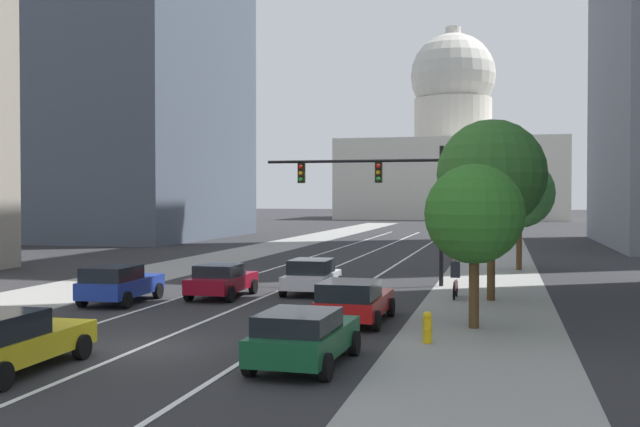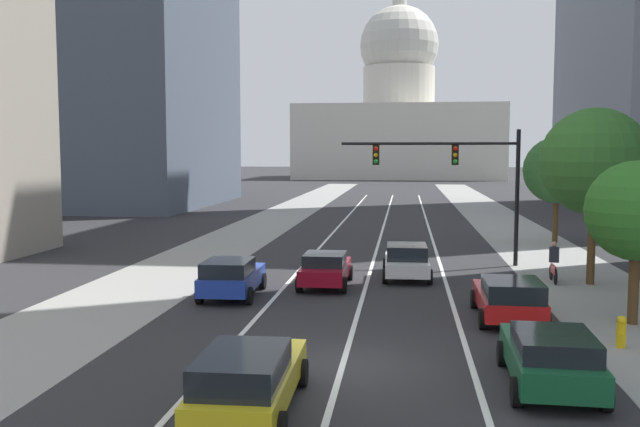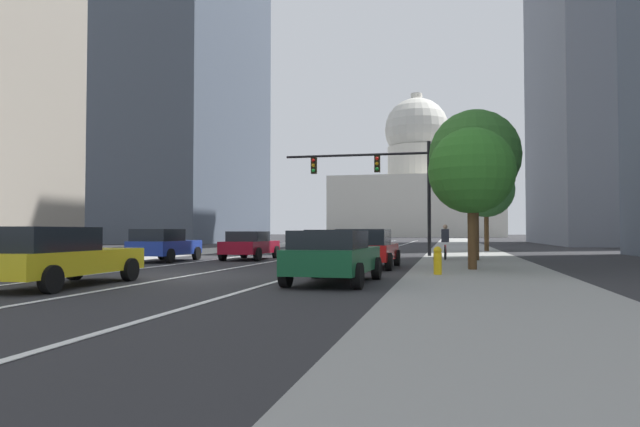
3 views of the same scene
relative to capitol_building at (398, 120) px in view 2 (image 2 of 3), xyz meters
name	(u,v)px [view 2 (image 2 of 3)]	position (x,y,z in m)	size (l,w,h in m)	color
ground_plane	(386,218)	(0.00, -89.33, -12.26)	(400.00, 400.00, 0.00)	#2B2B2D
sidewalk_left	(268,222)	(-9.00, -94.33, -12.25)	(4.97, 130.00, 0.01)	gray
sidewalk_right	(506,225)	(9.00, -94.33, -12.25)	(4.97, 130.00, 0.01)	gray
lane_stripe_left	(327,240)	(-3.26, -104.33, -12.25)	(0.16, 90.00, 0.01)	white
lane_stripe_center	(379,240)	(0.00, -104.33, -12.25)	(0.16, 90.00, 0.01)	white
lane_stripe_right	(433,241)	(3.26, -104.33, -12.25)	(0.16, 90.00, 0.01)	white
office_tower_far_left	(111,11)	(-28.25, -78.56, 7.44)	(20.98, 26.57, 39.32)	#4C5666
capitol_building	(398,120)	(0.00, 0.00, 0.00)	(41.82, 26.86, 37.06)	beige
car_white	(407,261)	(1.63, -116.88, -11.49)	(2.13, 4.11, 1.47)	silver
car_yellow	(248,379)	(-1.62, -132.86, -11.48)	(2.02, 4.78, 1.49)	yellow
car_crimson	(325,269)	(-1.63, -119.07, -11.54)	(1.97, 4.07, 1.39)	maroon
car_red	(509,298)	(4.88, -124.07, -11.50)	(2.12, 4.33, 1.47)	red
car_blue	(231,277)	(-4.88, -121.60, -11.48)	(2.12, 4.20, 1.49)	#1E389E
car_green	(550,357)	(4.88, -130.41, -11.51)	(2.14, 4.26, 1.41)	#14512D
traffic_signal_mast	(460,169)	(4.11, -112.98, -7.66)	(8.47, 0.39, 6.49)	black
fire_hydrant	(621,331)	(7.53, -126.78, -11.80)	(0.26, 0.35, 0.91)	yellow
cyclist	(554,262)	(7.71, -117.10, -11.41)	(0.37, 1.70, 1.72)	black
street_tree_mid_right	(637,211)	(8.71, -123.98, -8.68)	(3.14, 3.14, 5.17)	#51381E
street_tree_near_right	(594,162)	(9.13, -117.34, -7.23)	(4.34, 4.34, 7.22)	#51381E
street_tree_far_right	(557,170)	(10.47, -104.16, -7.91)	(3.95, 3.95, 6.34)	#51381E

